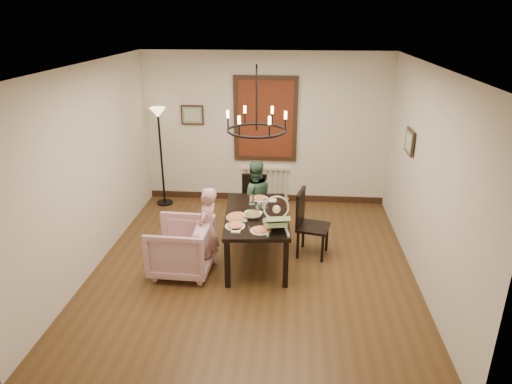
# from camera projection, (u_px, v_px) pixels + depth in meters

# --- Properties ---
(room_shell) EXTENTS (4.51, 5.00, 2.81)m
(room_shell) POSITION_uv_depth(u_px,v_px,m) (256.00, 165.00, 6.42)
(room_shell) COLOR #472F18
(room_shell) RESTS_ON ground
(dining_table) EXTENTS (1.01, 1.64, 0.74)m
(dining_table) POSITION_uv_depth(u_px,v_px,m) (256.00, 219.00, 6.52)
(dining_table) COLOR black
(dining_table) RESTS_ON room_shell
(chair_far) EXTENTS (0.42, 0.42, 0.94)m
(chair_far) POSITION_uv_depth(u_px,v_px,m) (253.00, 204.00, 7.50)
(chair_far) COLOR black
(chair_far) RESTS_ON room_shell
(chair_right) EXTENTS (0.54, 0.54, 1.02)m
(chair_right) POSITION_uv_depth(u_px,v_px,m) (313.00, 224.00, 6.72)
(chair_right) COLOR black
(chair_right) RESTS_ON room_shell
(armchair) EXTENTS (0.86, 0.84, 0.76)m
(armchair) POSITION_uv_depth(u_px,v_px,m) (181.00, 247.00, 6.31)
(armchair) COLOR #D3A1A5
(armchair) RESTS_ON room_shell
(elderly_woman) EXTENTS (0.31, 0.41, 1.01)m
(elderly_woman) POSITION_uv_depth(u_px,v_px,m) (208.00, 236.00, 6.36)
(elderly_woman) COLOR #C68B8D
(elderly_woman) RESTS_ON room_shell
(seated_man) EXTENTS (0.58, 0.49, 1.02)m
(seated_man) POSITION_uv_depth(u_px,v_px,m) (254.00, 204.00, 7.41)
(seated_man) COLOR #365B47
(seated_man) RESTS_ON room_shell
(baby_bouncer) EXTENTS (0.45, 0.55, 0.32)m
(baby_bouncer) POSITION_uv_depth(u_px,v_px,m) (276.00, 219.00, 5.95)
(baby_bouncer) COLOR #B1E19B
(baby_bouncer) RESTS_ON dining_table
(salad_bowl) EXTENTS (0.30, 0.30, 0.07)m
(salad_bowl) POSITION_uv_depth(u_px,v_px,m) (253.00, 215.00, 6.36)
(salad_bowl) COLOR white
(salad_bowl) RESTS_ON dining_table
(pizza_platter) EXTENTS (0.31, 0.31, 0.04)m
(pizza_platter) POSITION_uv_depth(u_px,v_px,m) (237.00, 217.00, 6.34)
(pizza_platter) COLOR tan
(pizza_platter) RESTS_ON dining_table
(drinking_glass) EXTENTS (0.07, 0.07, 0.14)m
(drinking_glass) POSITION_uv_depth(u_px,v_px,m) (258.00, 209.00, 6.46)
(drinking_glass) COLOR silver
(drinking_glass) RESTS_ON dining_table
(window_blinds) EXTENTS (1.00, 0.03, 1.40)m
(window_blinds) POSITION_uv_depth(u_px,v_px,m) (265.00, 119.00, 8.29)
(window_blinds) COLOR maroon
(window_blinds) RESTS_ON room_shell
(radiator) EXTENTS (0.92, 0.12, 0.62)m
(radiator) POSITION_uv_depth(u_px,v_px,m) (265.00, 183.00, 8.77)
(radiator) COLOR silver
(radiator) RESTS_ON room_shell
(picture_back) EXTENTS (0.42, 0.03, 0.36)m
(picture_back) POSITION_uv_depth(u_px,v_px,m) (192.00, 115.00, 8.39)
(picture_back) COLOR black
(picture_back) RESTS_ON room_shell
(picture_right) EXTENTS (0.03, 0.42, 0.36)m
(picture_right) POSITION_uv_depth(u_px,v_px,m) (409.00, 142.00, 6.65)
(picture_right) COLOR black
(picture_right) RESTS_ON room_shell
(floor_lamp) EXTENTS (0.30, 0.30, 1.80)m
(floor_lamp) POSITION_uv_depth(u_px,v_px,m) (161.00, 158.00, 8.41)
(floor_lamp) COLOR black
(floor_lamp) RESTS_ON room_shell
(chandelier) EXTENTS (0.80, 0.80, 0.04)m
(chandelier) POSITION_uv_depth(u_px,v_px,m) (257.00, 130.00, 6.04)
(chandelier) COLOR black
(chandelier) RESTS_ON room_shell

